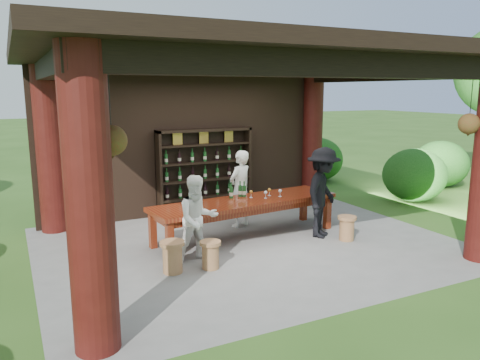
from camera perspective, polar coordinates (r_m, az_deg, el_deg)
name	(u,v)px	position (r m, az deg, el deg)	size (l,w,h in m)	color
ground	(250,244)	(8.76, 1.18, -7.85)	(90.00, 90.00, 0.00)	#2D5119
pavilion	(239,128)	(8.70, -0.16, 6.38)	(7.50, 6.00, 3.60)	slate
wine_shelf	(205,171)	(10.73, -4.28, 1.06)	(2.23, 0.34, 1.96)	black
tasting_table	(246,206)	(8.99, 0.71, -3.14)	(3.82, 1.32, 0.75)	#5E180D
stool_near_left	(210,254)	(7.58, -3.62, -9.00)	(0.34, 0.34, 0.45)	#99653D
stool_near_right	(347,228)	(9.16, 12.89, -5.67)	(0.35, 0.35, 0.47)	#99653D
stool_far_left	(172,256)	(7.46, -8.23, -9.16)	(0.39, 0.39, 0.51)	#99653D
host	(240,189)	(9.72, 0.01, -1.07)	(0.58, 0.38, 1.60)	white
guest_woman	(198,219)	(7.75, -5.17, -4.77)	(0.71, 0.55, 1.46)	white
guest_man	(323,193)	(9.15, 10.06, -1.52)	(1.13, 0.65, 1.75)	black
table_bottles	(239,189)	(9.16, -0.18, -1.15)	(0.36, 0.13, 0.31)	#194C1E
table_glasses	(267,193)	(9.20, 3.26, -1.62)	(0.62, 0.25, 0.15)	silver
napkin_basket	(193,204)	(8.39, -5.76, -2.91)	(0.26, 0.18, 0.14)	#BF6672
shrubs	(250,206)	(9.24, 1.25, -3.22)	(20.41, 9.49, 1.36)	#194C14
trees	(362,65)	(10.97, 14.61, 13.43)	(22.04, 10.05, 4.80)	#3F2819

